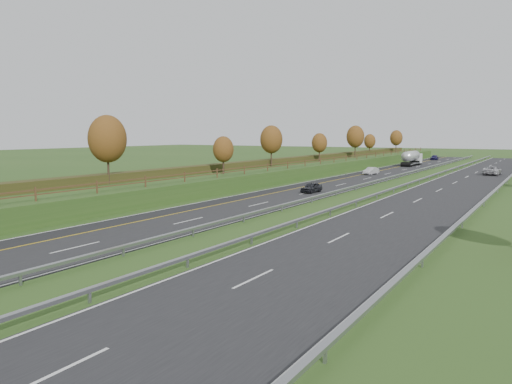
% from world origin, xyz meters
% --- Properties ---
extents(ground, '(400.00, 400.00, 0.00)m').
position_xyz_m(ground, '(8.00, 55.00, 0.00)').
color(ground, '#2C4D1B').
rests_on(ground, ground).
extents(near_carriageway, '(10.50, 200.00, 0.04)m').
position_xyz_m(near_carriageway, '(0.00, 60.00, 0.02)').
color(near_carriageway, black).
rests_on(near_carriageway, ground).
extents(far_carriageway, '(10.50, 200.00, 0.04)m').
position_xyz_m(far_carriageway, '(16.50, 60.00, 0.02)').
color(far_carriageway, black).
rests_on(far_carriageway, ground).
extents(hard_shoulder, '(3.00, 200.00, 0.04)m').
position_xyz_m(hard_shoulder, '(-3.75, 60.00, 0.02)').
color(hard_shoulder, black).
rests_on(hard_shoulder, ground).
extents(lane_markings, '(26.75, 200.00, 0.01)m').
position_xyz_m(lane_markings, '(6.40, 59.88, 0.05)').
color(lane_markings, silver).
rests_on(lane_markings, near_carriageway).
extents(embankment_left, '(12.00, 200.00, 2.00)m').
position_xyz_m(embankment_left, '(-13.00, 60.00, 1.00)').
color(embankment_left, '#2C4D1B').
rests_on(embankment_left, ground).
extents(hedge_left, '(2.20, 180.00, 1.10)m').
position_xyz_m(hedge_left, '(-15.00, 60.00, 2.55)').
color(hedge_left, '#2E3315').
rests_on(hedge_left, embankment_left).
extents(fence_left, '(0.12, 189.06, 1.20)m').
position_xyz_m(fence_left, '(-8.50, 59.59, 2.73)').
color(fence_left, '#422B19').
rests_on(fence_left, embankment_left).
extents(median_barrier_near, '(0.32, 200.00, 0.71)m').
position_xyz_m(median_barrier_near, '(5.70, 60.00, 0.61)').
color(median_barrier_near, gray).
rests_on(median_barrier_near, ground).
extents(median_barrier_far, '(0.32, 200.00, 0.71)m').
position_xyz_m(median_barrier_far, '(10.80, 60.00, 0.61)').
color(median_barrier_far, gray).
rests_on(median_barrier_far, ground).
extents(outer_barrier_far, '(0.32, 200.00, 0.71)m').
position_xyz_m(outer_barrier_far, '(22.30, 60.00, 0.62)').
color(outer_barrier_far, gray).
rests_on(outer_barrier_far, ground).
extents(trees_left, '(6.64, 164.30, 7.66)m').
position_xyz_m(trees_left, '(-12.64, 56.63, 6.37)').
color(trees_left, '#2D2116').
rests_on(trees_left, embankment_left).
extents(road_tanker, '(2.40, 11.22, 3.46)m').
position_xyz_m(road_tanker, '(-0.83, 109.44, 1.86)').
color(road_tanker, silver).
rests_on(road_tanker, near_carriageway).
extents(car_dark_near, '(1.73, 3.91, 1.31)m').
position_xyz_m(car_dark_near, '(1.61, 47.75, 0.69)').
color(car_dark_near, black).
rests_on(car_dark_near, near_carriageway).
extents(car_silver_mid, '(1.97, 4.25, 1.35)m').
position_xyz_m(car_silver_mid, '(-0.83, 79.29, 0.71)').
color(car_silver_mid, silver).
rests_on(car_silver_mid, near_carriageway).
extents(car_small_far, '(2.15, 4.65, 1.31)m').
position_xyz_m(car_small_far, '(-1.60, 138.75, 0.70)').
color(car_small_far, '#1B1646').
rests_on(car_small_far, near_carriageway).
extents(car_oncoming, '(2.81, 5.79, 1.59)m').
position_xyz_m(car_oncoming, '(18.57, 90.01, 0.83)').
color(car_oncoming, '#AAA9AE').
rests_on(car_oncoming, far_carriageway).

